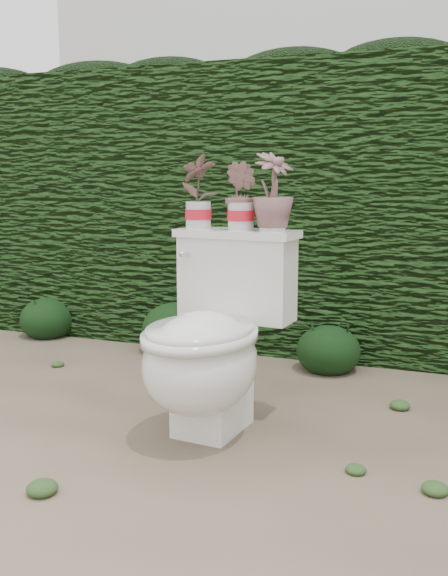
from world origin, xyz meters
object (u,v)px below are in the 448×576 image
at_px(potted_plant_center, 241,198).
at_px(potted_plant_right, 273,194).
at_px(toilet, 210,344).
at_px(potted_plant_left, 198,193).

bearing_deg(potted_plant_center, potted_plant_right, 25.60).
relative_size(toilet, potted_plant_center, 3.02).
bearing_deg(potted_plant_center, potted_plant_left, -154.40).
bearing_deg(potted_plant_right, potted_plant_left, 118.16).
height_order(toilet, potted_plant_left, potted_plant_left).
height_order(potted_plant_left, potted_plant_right, potted_plant_right).
bearing_deg(toilet, potted_plant_center, 85.85).
distance_m(toilet, potted_plant_center, 0.60).
distance_m(potted_plant_center, potted_plant_right, 0.14).
distance_m(potted_plant_left, potted_plant_center, 0.20).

